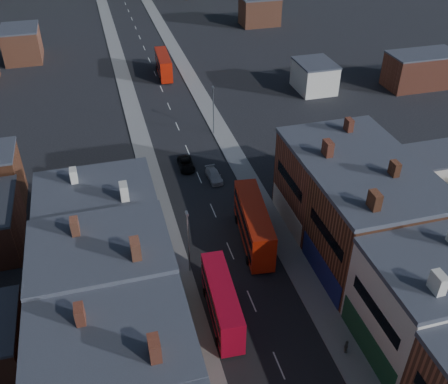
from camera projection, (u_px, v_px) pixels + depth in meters
pavement_west at (151, 176)px, 70.41m from camera, size 3.00×200.00×0.12m
pavement_east at (239, 163)px, 73.23m from camera, size 3.00×200.00×0.12m
lamp_post_2 at (188, 238)px, 52.25m from camera, size 0.25×0.70×8.12m
lamp_post_3 at (213, 107)px, 78.17m from camera, size 0.25×0.70×8.12m
bus_0 at (222, 301)px, 48.27m from camera, size 2.93×10.10×4.31m
bus_1 at (254, 224)px, 57.47m from camera, size 4.01×11.83×5.01m
bus_2 at (164, 64)px, 99.59m from camera, size 2.91×10.21×4.37m
car_2 at (186, 164)px, 72.04m from camera, size 2.16×4.53×1.25m
car_3 at (214, 176)px, 69.56m from camera, size 1.94×4.33×1.23m
ped_3 at (346, 346)px, 45.66m from camera, size 0.76×1.00×1.55m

